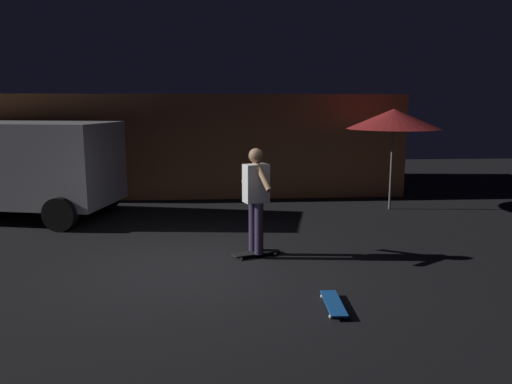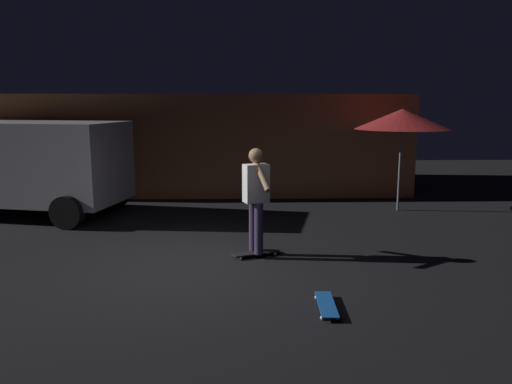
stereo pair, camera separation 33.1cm
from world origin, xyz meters
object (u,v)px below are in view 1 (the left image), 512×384
Objects in this scene: patio_umbrella at (394,119)px; skateboard_ridden at (256,253)px; parked_van at (5,163)px; skater at (256,193)px; skateboard_spare at (333,303)px.

skateboard_ridden is at bearing -134.75° from patio_umbrella.
skater is (5.13, -3.20, -0.12)m from parked_van.
skateboard_ridden is 0.48× the size of skater.
skateboard_spare is 0.47× the size of skater.
patio_umbrella reaches higher than parked_van.
skater is (-0.00, -0.00, 0.98)m from skateboard_ridden.
skateboard_ridden is at bearing 26.57° from skater.
patio_umbrella is at bearing 1.18° from parked_van.
skateboard_spare is (-2.56, -5.48, -2.02)m from patio_umbrella.
skateboard_spare is at bearing -69.49° from skateboard_ridden.
parked_van is 2.13× the size of patio_umbrella.
patio_umbrella is 6.37m from skateboard_spare.
skater is at bearing 110.51° from skateboard_spare.
skateboard_spare is (5.92, -5.30, -1.11)m from parked_van.
parked_van is 6.15m from skateboard_ridden.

